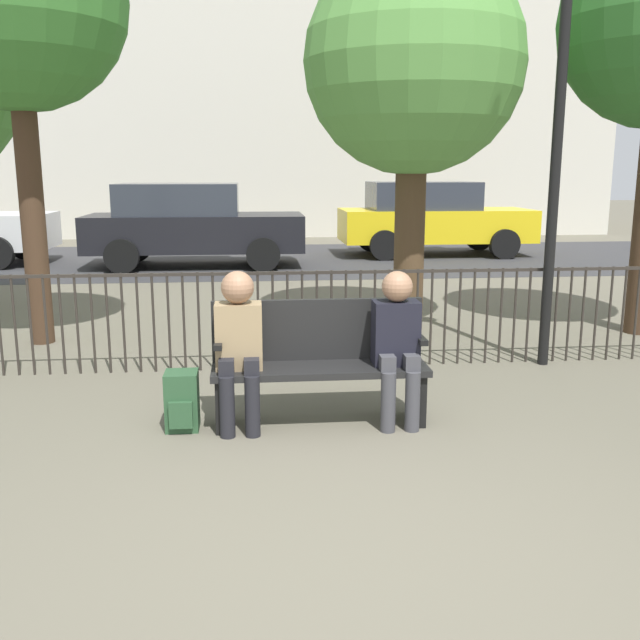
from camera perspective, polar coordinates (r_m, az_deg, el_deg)
The scene contains 12 objects.
ground_plane at distance 3.73m, azimuth 3.02°, elevation -18.47°, with size 80.00×80.00×0.00m, color #605B4C.
park_bench at distance 5.39m, azimuth -0.08°, elevation -3.05°, with size 1.61×0.45×0.92m.
seated_person_0 at distance 5.20m, azimuth -6.52°, elevation -1.60°, with size 0.34×0.39×1.18m.
seated_person_1 at distance 5.31m, azimuth 6.18°, elevation -1.46°, with size 0.34×0.39×1.16m.
backpack at distance 5.37m, azimuth -10.98°, elevation -6.40°, with size 0.24×0.27×0.44m.
fence_railing at distance 6.81m, azimuth -1.40°, elevation 0.71°, with size 9.01×0.03×0.95m.
tree_0 at distance 8.47m, azimuth -23.23°, elevation 22.45°, with size 2.27×2.27×4.73m.
tree_3 at distance 8.62m, azimuth 7.52°, elevation 19.52°, with size 2.52×2.52×4.33m.
lamp_post at distance 7.19m, azimuth 18.71°, elevation 17.22°, with size 0.28×0.28×4.01m.
street_surface at distance 15.30m, azimuth -3.66°, elevation 4.87°, with size 24.00×6.00×0.01m.
parked_car_0 at distance 14.33m, azimuth -10.29°, elevation 7.59°, with size 4.20×1.94×1.62m.
parked_car_1 at distance 16.19m, azimuth 8.91°, elevation 8.12°, with size 4.20×1.94×1.62m.
Camera 1 is at (-0.50, -3.17, 1.89)m, focal length 40.00 mm.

